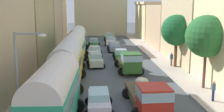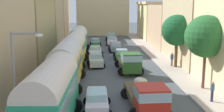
{
  "view_description": "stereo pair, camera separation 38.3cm",
  "coord_description": "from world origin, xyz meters",
  "px_view_note": "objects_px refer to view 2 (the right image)",
  "views": [
    {
      "loc": [
        -2.22,
        -9.59,
        7.71
      ],
      "look_at": [
        0.0,
        20.47,
        1.9
      ],
      "focal_mm": 43.51,
      "sensor_mm": 36.0,
      "label": 1
    },
    {
      "loc": [
        -1.84,
        -9.61,
        7.71
      ],
      "look_at": [
        0.0,
        20.47,
        1.9
      ],
      "focal_mm": 43.51,
      "sensor_mm": 36.0,
      "label": 2
    }
  ],
  "objects_px": {
    "car_0": "(122,54)",
    "car_4": "(97,101)",
    "pedestrian_2": "(172,59)",
    "cargo_truck_0": "(146,96)",
    "car_2": "(112,41)",
    "streetlamp_near": "(19,75)",
    "pedestrian_0": "(212,91)",
    "parked_bus_2": "(74,48)",
    "cargo_truck_1": "(129,62)",
    "parked_bus_0": "(51,93)",
    "car_1": "(115,47)",
    "car_3": "(111,37)",
    "car_6": "(95,51)",
    "parked_bus_1": "(66,62)",
    "car_7": "(95,42)",
    "parked_bus_3": "(78,39)",
    "car_5": "(96,60)"
  },
  "relations": [
    {
      "from": "cargo_truck_1",
      "to": "car_4",
      "type": "height_order",
      "value": "cargo_truck_1"
    },
    {
      "from": "car_7",
      "to": "car_2",
      "type": "bearing_deg",
      "value": 15.08
    },
    {
      "from": "pedestrian_0",
      "to": "pedestrian_2",
      "type": "distance_m",
      "value": 12.49
    },
    {
      "from": "car_2",
      "to": "streetlamp_near",
      "type": "relative_size",
      "value": 0.64
    },
    {
      "from": "car_1",
      "to": "parked_bus_1",
      "type": "bearing_deg",
      "value": -107.77
    },
    {
      "from": "parked_bus_0",
      "to": "car_5",
      "type": "xyz_separation_m",
      "value": [
        2.77,
        17.16,
        -1.51
      ]
    },
    {
      "from": "parked_bus_1",
      "to": "pedestrian_2",
      "type": "relative_size",
      "value": 4.66
    },
    {
      "from": "parked_bus_1",
      "to": "car_1",
      "type": "xyz_separation_m",
      "value": [
        6.02,
        18.78,
        -1.57
      ]
    },
    {
      "from": "parked_bus_3",
      "to": "car_5",
      "type": "height_order",
      "value": "parked_bus_3"
    },
    {
      "from": "car_1",
      "to": "car_5",
      "type": "distance_m",
      "value": 11.11
    },
    {
      "from": "pedestrian_2",
      "to": "streetlamp_near",
      "type": "bearing_deg",
      "value": -129.05
    },
    {
      "from": "car_6",
      "to": "streetlamp_near",
      "type": "bearing_deg",
      "value": -100.15
    },
    {
      "from": "parked_bus_0",
      "to": "cargo_truck_1",
      "type": "xyz_separation_m",
      "value": [
        6.55,
        13.58,
        -1.04
      ]
    },
    {
      "from": "car_6",
      "to": "car_7",
      "type": "height_order",
      "value": "car_6"
    },
    {
      "from": "car_1",
      "to": "car_2",
      "type": "bearing_deg",
      "value": 90.61
    },
    {
      "from": "pedestrian_2",
      "to": "pedestrian_0",
      "type": "bearing_deg",
      "value": -91.37
    },
    {
      "from": "parked_bus_0",
      "to": "pedestrian_2",
      "type": "bearing_deg",
      "value": 53.09
    },
    {
      "from": "parked_bus_0",
      "to": "car_1",
      "type": "bearing_deg",
      "value": 77.77
    },
    {
      "from": "car_0",
      "to": "car_2",
      "type": "relative_size",
      "value": 1.01
    },
    {
      "from": "parked_bus_1",
      "to": "parked_bus_0",
      "type": "bearing_deg",
      "value": -90.0
    },
    {
      "from": "pedestrian_2",
      "to": "car_7",
      "type": "bearing_deg",
      "value": 118.09
    },
    {
      "from": "cargo_truck_1",
      "to": "streetlamp_near",
      "type": "relative_size",
      "value": 1.08
    },
    {
      "from": "car_3",
      "to": "car_6",
      "type": "height_order",
      "value": "car_3"
    },
    {
      "from": "parked_bus_0",
      "to": "car_4",
      "type": "xyz_separation_m",
      "value": [
        2.81,
        2.63,
        -1.56
      ]
    },
    {
      "from": "cargo_truck_1",
      "to": "pedestrian_2",
      "type": "xyz_separation_m",
      "value": [
        5.61,
        2.61,
        -0.29
      ]
    },
    {
      "from": "cargo_truck_0",
      "to": "streetlamp_near",
      "type": "relative_size",
      "value": 1.18
    },
    {
      "from": "parked_bus_1",
      "to": "car_0",
      "type": "relative_size",
      "value": 2.11
    },
    {
      "from": "pedestrian_2",
      "to": "cargo_truck_0",
      "type": "bearing_deg",
      "value": -112.51
    },
    {
      "from": "car_0",
      "to": "parked_bus_1",
      "type": "bearing_deg",
      "value": -117.32
    },
    {
      "from": "car_4",
      "to": "pedestrian_0",
      "type": "relative_size",
      "value": 2.35
    },
    {
      "from": "parked_bus_1",
      "to": "car_1",
      "type": "bearing_deg",
      "value": 72.23
    },
    {
      "from": "car_1",
      "to": "car_2",
      "type": "xyz_separation_m",
      "value": [
        -0.07,
        6.94,
        -0.02
      ]
    },
    {
      "from": "pedestrian_2",
      "to": "car_6",
      "type": "bearing_deg",
      "value": 142.05
    },
    {
      "from": "car_0",
      "to": "car_4",
      "type": "relative_size",
      "value": 0.95
    },
    {
      "from": "car_0",
      "to": "pedestrian_2",
      "type": "height_order",
      "value": "pedestrian_2"
    },
    {
      "from": "car_3",
      "to": "streetlamp_near",
      "type": "bearing_deg",
      "value": -100.43
    },
    {
      "from": "parked_bus_2",
      "to": "cargo_truck_1",
      "type": "bearing_deg",
      "value": -34.05
    },
    {
      "from": "cargo_truck_0",
      "to": "pedestrian_0",
      "type": "distance_m",
      "value": 5.75
    },
    {
      "from": "car_1",
      "to": "pedestrian_0",
      "type": "bearing_deg",
      "value": -76.38
    },
    {
      "from": "car_4",
      "to": "streetlamp_near",
      "type": "xyz_separation_m",
      "value": [
        -4.45,
        -3.46,
        2.94
      ]
    },
    {
      "from": "car_6",
      "to": "car_7",
      "type": "xyz_separation_m",
      "value": [
        0.01,
        10.31,
        -0.06
      ]
    },
    {
      "from": "car_7",
      "to": "pedestrian_0",
      "type": "height_order",
      "value": "pedestrian_0"
    },
    {
      "from": "parked_bus_2",
      "to": "car_3",
      "type": "distance_m",
      "value": 23.88
    },
    {
      "from": "parked_bus_1",
      "to": "pedestrian_0",
      "type": "bearing_deg",
      "value": -24.08
    },
    {
      "from": "car_4",
      "to": "parked_bus_2",
      "type": "bearing_deg",
      "value": 100.36
    },
    {
      "from": "car_3",
      "to": "car_7",
      "type": "xyz_separation_m",
      "value": [
        -3.34,
        -7.19,
        -0.1
      ]
    },
    {
      "from": "cargo_truck_0",
      "to": "car_4",
      "type": "xyz_separation_m",
      "value": [
        -3.52,
        0.5,
        -0.47
      ]
    },
    {
      "from": "car_1",
      "to": "car_3",
      "type": "distance_m",
      "value": 13.27
    },
    {
      "from": "cargo_truck_1",
      "to": "car_6",
      "type": "bearing_deg",
      "value": 111.01
    },
    {
      "from": "cargo_truck_0",
      "to": "car_6",
      "type": "height_order",
      "value": "cargo_truck_0"
    }
  ]
}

